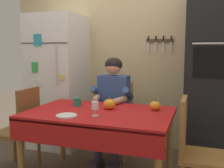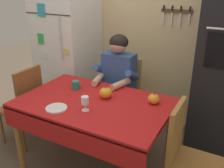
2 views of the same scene
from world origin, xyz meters
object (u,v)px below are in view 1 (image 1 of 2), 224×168
(wall_oven, at_px, (212,75))
(pumpkin_large, at_px, (155,106))
(seated_person, at_px, (112,100))
(serving_tray, at_px, (67,116))
(refrigerator, at_px, (59,81))
(chair_behind_person, at_px, (117,115))
(wine_glass, at_px, (95,106))
(coffee_mug, at_px, (77,102))
(pumpkin_medium, at_px, (109,104))
(dining_table, at_px, (99,120))
(chair_left_side, at_px, (22,126))
(chair_right_side, at_px, (195,147))

(wall_oven, bearing_deg, pumpkin_large, -128.51)
(seated_person, distance_m, serving_tray, 0.88)
(serving_tray, bearing_deg, refrigerator, 123.00)
(pumpkin_large, distance_m, serving_tray, 0.87)
(refrigerator, distance_m, pumpkin_large, 1.60)
(chair_behind_person, xyz_separation_m, wine_glass, (0.10, -0.96, 0.32))
(serving_tray, bearing_deg, coffee_mug, 104.13)
(pumpkin_medium, height_order, serving_tray, pumpkin_medium)
(refrigerator, height_order, chair_behind_person, refrigerator)
(dining_table, relative_size, wine_glass, 10.55)
(seated_person, relative_size, coffee_mug, 11.94)
(dining_table, xyz_separation_m, pumpkin_medium, (0.06, 0.14, 0.14))
(seated_person, xyz_separation_m, coffee_mug, (-0.25, -0.43, 0.05))
(dining_table, relative_size, seated_person, 1.12)
(wall_oven, bearing_deg, chair_left_side, -154.55)
(refrigerator, relative_size, wall_oven, 0.86)
(refrigerator, bearing_deg, coffee_mug, -48.07)
(chair_right_side, bearing_deg, seated_person, 145.98)
(wall_oven, bearing_deg, refrigerator, -178.87)
(dining_table, distance_m, pumpkin_large, 0.58)
(coffee_mug, xyz_separation_m, pumpkin_large, (0.82, 0.07, 0.00))
(dining_table, xyz_separation_m, chair_right_side, (0.90, -0.05, -0.14))
(dining_table, height_order, pumpkin_large, pumpkin_large)
(wall_oven, xyz_separation_m, pumpkin_large, (-0.54, -0.68, -0.26))
(dining_table, distance_m, wine_glass, 0.24)
(wine_glass, height_order, serving_tray, wine_glass)
(seated_person, bearing_deg, pumpkin_medium, -74.24)
(seated_person, bearing_deg, wine_glass, -82.37)
(coffee_mug, distance_m, wine_glass, 0.49)
(chair_right_side, distance_m, wine_glass, 0.93)
(refrigerator, relative_size, dining_table, 1.29)
(seated_person, relative_size, serving_tray, 6.58)
(refrigerator, height_order, serving_tray, refrigerator)
(pumpkin_large, bearing_deg, pumpkin_medium, -166.77)
(seated_person, bearing_deg, wall_oven, 15.92)
(wine_glass, height_order, pumpkin_large, wine_glass)
(serving_tray, bearing_deg, dining_table, 52.85)
(chair_behind_person, relative_size, chair_right_side, 1.00)
(wine_glass, bearing_deg, dining_table, 101.84)
(dining_table, relative_size, serving_tray, 7.40)
(pumpkin_large, bearing_deg, chair_behind_person, 136.22)
(dining_table, xyz_separation_m, coffee_mug, (-0.31, 0.18, 0.13))
(refrigerator, xyz_separation_m, coffee_mug, (0.64, -0.71, -0.12))
(chair_behind_person, distance_m, seated_person, 0.29)
(coffee_mug, xyz_separation_m, serving_tray, (0.11, -0.44, -0.04))
(wall_oven, distance_m, chair_behind_person, 1.25)
(refrigerator, bearing_deg, seated_person, -17.58)
(refrigerator, xyz_separation_m, chair_left_side, (0.05, -0.89, -0.39))
(refrigerator, relative_size, seated_person, 1.45)
(pumpkin_large, relative_size, serving_tray, 0.61)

